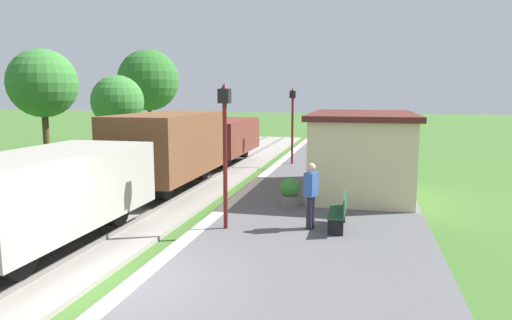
# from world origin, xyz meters

# --- Properties ---
(ground_plane) EXTENTS (160.00, 160.00, 0.00)m
(ground_plane) POSITION_xyz_m (0.00, 0.00, 0.00)
(ground_plane) COLOR #3D6628
(platform_slab) EXTENTS (6.00, 60.00, 0.25)m
(platform_slab) POSITION_xyz_m (3.20, 0.00, 0.12)
(platform_slab) COLOR #565659
(platform_slab) RESTS_ON ground
(platform_edge_stripe) EXTENTS (0.36, 60.00, 0.01)m
(platform_edge_stripe) POSITION_xyz_m (0.40, 0.00, 0.25)
(platform_edge_stripe) COLOR silver
(platform_edge_stripe) RESTS_ON platform_slab
(rail_near) EXTENTS (0.07, 60.00, 0.14)m
(rail_near) POSITION_xyz_m (-1.68, 0.00, 0.19)
(rail_near) COLOR slate
(rail_near) RESTS_ON track_ballast
(freight_train) EXTENTS (2.50, 19.40, 2.72)m
(freight_train) POSITION_xyz_m (-2.40, 8.21, 1.51)
(freight_train) COLOR gray
(freight_train) RESTS_ON rail_near
(station_hut) EXTENTS (3.50, 5.80, 2.78)m
(station_hut) POSITION_xyz_m (4.40, 9.32, 1.65)
(station_hut) COLOR beige
(station_hut) RESTS_ON platform_slab
(bench_near_hut) EXTENTS (0.42, 1.50, 0.91)m
(bench_near_hut) POSITION_xyz_m (3.93, 4.49, 0.72)
(bench_near_hut) COLOR #1E4C2D
(bench_near_hut) RESTS_ON platform_slab
(person_waiting) EXTENTS (0.35, 0.44, 1.71)m
(person_waiting) POSITION_xyz_m (3.19, 4.32, 1.18)
(person_waiting) COLOR black
(person_waiting) RESTS_ON platform_slab
(potted_planter) EXTENTS (0.64, 0.64, 0.92)m
(potted_planter) POSITION_xyz_m (2.32, 6.57, 0.72)
(potted_planter) COLOR slate
(potted_planter) RESTS_ON platform_slab
(lamp_post_near) EXTENTS (0.28, 0.28, 3.70)m
(lamp_post_near) POSITION_xyz_m (1.06, 3.87, 2.80)
(lamp_post_near) COLOR #591414
(lamp_post_near) RESTS_ON platform_slab
(lamp_post_far) EXTENTS (0.28, 0.28, 3.70)m
(lamp_post_far) POSITION_xyz_m (1.06, 15.15, 2.80)
(lamp_post_far) COLOR #591414
(lamp_post_far) RESTS_ON platform_slab
(tree_trackside_far) EXTENTS (2.99, 2.99, 5.62)m
(tree_trackside_far) POSITION_xyz_m (-9.30, 10.62, 4.10)
(tree_trackside_far) COLOR #4C3823
(tree_trackside_far) RESTS_ON ground
(tree_field_left) EXTENTS (2.89, 2.89, 4.69)m
(tree_field_left) POSITION_xyz_m (-8.90, 16.20, 3.23)
(tree_field_left) COLOR #4C3823
(tree_field_left) RESTS_ON ground
(tree_field_distant) EXTENTS (4.20, 4.20, 6.68)m
(tree_field_distant) POSITION_xyz_m (-10.13, 22.61, 4.57)
(tree_field_distant) COLOR #4C3823
(tree_field_distant) RESTS_ON ground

